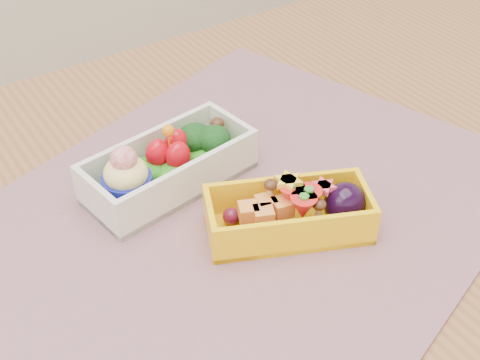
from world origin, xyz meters
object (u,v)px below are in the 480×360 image
table (259,301)px  placemat (236,217)px  bento_white (168,166)px  bento_yellow (292,213)px

table → placemat: bearing=108.1°
table → bento_white: (-0.04, 0.11, 0.13)m
table → bento_white: bearing=110.7°
bento_yellow → bento_white: bearing=140.7°
table → bento_yellow: (0.02, -0.02, 0.12)m
table → bento_yellow: bearing=-36.9°
table → bento_yellow: 0.13m
table → bento_white: size_ratio=6.61×
bento_white → bento_yellow: size_ratio=1.11×
table → bento_white: 0.17m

